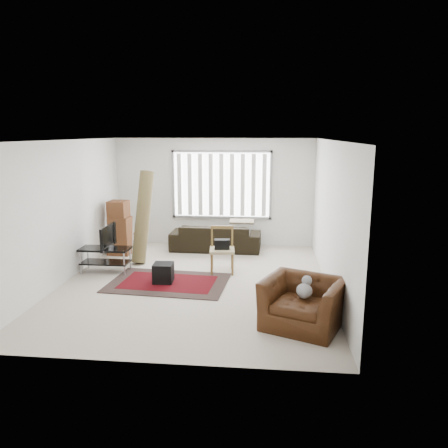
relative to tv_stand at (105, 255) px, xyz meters
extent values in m
plane|color=beige|center=(1.95, -0.50, -0.37)|extent=(6.00, 6.00, 0.00)
cube|color=white|center=(1.95, -0.50, 2.33)|extent=(5.00, 6.00, 0.02)
cube|color=white|center=(1.95, 2.50, 0.98)|extent=(5.00, 0.02, 2.70)
cube|color=white|center=(1.95, -3.50, 0.98)|extent=(5.00, 0.02, 2.70)
cube|color=white|center=(-0.55, -0.50, 0.98)|extent=(0.02, 6.00, 2.70)
cube|color=white|center=(4.45, -0.50, 0.98)|extent=(0.02, 6.00, 2.70)
cube|color=white|center=(2.15, 2.48, 1.18)|extent=(2.40, 0.01, 1.60)
cube|color=gray|center=(2.15, 2.46, 1.18)|extent=(2.52, 0.06, 1.72)
cube|color=white|center=(2.15, 2.42, 1.18)|extent=(2.40, 0.02, 1.55)
cube|color=black|center=(1.44, -0.56, -0.36)|extent=(2.33, 1.64, 0.02)
cube|color=#4F070D|center=(1.44, -0.56, -0.35)|extent=(1.83, 1.15, 0.00)
cube|color=black|center=(0.00, 0.00, 0.12)|extent=(1.02, 0.46, 0.04)
cube|color=black|center=(0.00, 0.00, -0.16)|extent=(0.98, 0.43, 0.03)
cylinder|color=#B2B2B7|center=(-0.46, -0.19, -0.11)|extent=(0.03, 0.03, 0.51)
cylinder|color=#B2B2B7|center=(0.46, -0.19, -0.11)|extent=(0.03, 0.03, 0.51)
cylinder|color=#B2B2B7|center=(-0.46, 0.19, -0.11)|extent=(0.03, 0.03, 0.51)
cylinder|color=#B2B2B7|center=(0.46, 0.19, -0.11)|extent=(0.03, 0.03, 0.51)
imported|color=black|center=(0.00, 0.00, 0.38)|extent=(0.11, 0.83, 0.48)
cube|color=black|center=(1.35, -0.55, -0.17)|extent=(0.39, 0.39, 0.37)
cube|color=brown|center=(-0.15, 1.37, -0.13)|extent=(0.55, 0.50, 0.47)
cube|color=brown|center=(-0.13, 1.34, 0.31)|extent=(0.50, 0.45, 0.42)
cube|color=brown|center=(-0.17, 1.39, 0.71)|extent=(0.45, 0.45, 0.38)
cube|color=silver|center=(-0.16, 1.44, 0.01)|extent=(0.63, 0.36, 0.76)
cylinder|color=brown|center=(0.57, 0.84, 0.64)|extent=(0.50, 0.85, 2.03)
imported|color=black|center=(2.06, 1.95, 0.05)|extent=(2.20, 0.98, 0.84)
cube|color=#978863|center=(2.40, 0.22, 0.10)|extent=(0.55, 0.55, 0.06)
cylinder|color=brown|center=(2.21, -0.01, -0.14)|extent=(0.04, 0.04, 0.47)
cylinder|color=brown|center=(2.63, 0.03, -0.14)|extent=(0.04, 0.04, 0.47)
cylinder|color=brown|center=(2.17, 0.41, -0.14)|extent=(0.04, 0.04, 0.47)
cylinder|color=brown|center=(2.59, 0.45, -0.14)|extent=(0.04, 0.04, 0.47)
cube|color=brown|center=(2.38, 0.44, 0.54)|extent=(0.48, 0.09, 0.06)
cube|color=brown|center=(2.17, 0.42, 0.33)|extent=(0.05, 0.05, 0.47)
cube|color=brown|center=(2.59, 0.46, 0.33)|extent=(0.05, 0.05, 0.47)
cube|color=black|center=(2.40, 0.22, 0.23)|extent=(0.33, 0.21, 0.20)
imported|color=#3C1E0C|center=(3.86, -2.23, 0.05)|extent=(1.41, 1.33, 0.83)
ellipsoid|color=#59595B|center=(3.86, -2.23, 0.17)|extent=(0.33, 0.36, 0.21)
sphere|color=#59595B|center=(3.92, -2.08, 0.30)|extent=(0.16, 0.16, 0.16)
camera|label=1|loc=(3.31, -8.38, 2.47)|focal=35.00mm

